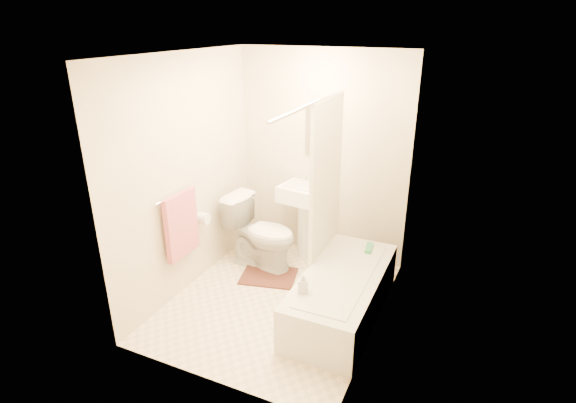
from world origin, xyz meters
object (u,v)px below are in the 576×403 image
at_px(bathtub, 342,294).
at_px(bath_mat, 269,276).
at_px(toilet, 262,233).
at_px(sink, 304,219).
at_px(soap_bottle, 303,283).

bearing_deg(bathtub, bath_mat, 161.81).
bearing_deg(toilet, bath_mat, -131.31).
relative_size(sink, soap_bottle, 5.11).
bearing_deg(toilet, sink, -35.62).
bearing_deg(bathtub, sink, 130.66).
bearing_deg(sink, soap_bottle, -59.29).
height_order(sink, bathtub, sink).
bearing_deg(sink, bathtub, -40.95).
bearing_deg(bathtub, soap_bottle, -117.77).
bearing_deg(sink, toilet, -123.43).
bearing_deg(soap_bottle, toilet, 133.62).
bearing_deg(bath_mat, bathtub, -18.19).
bearing_deg(bath_mat, sink, 74.42).
bearing_deg(bath_mat, soap_bottle, -46.08).
bearing_deg(bathtub, toilet, 155.59).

